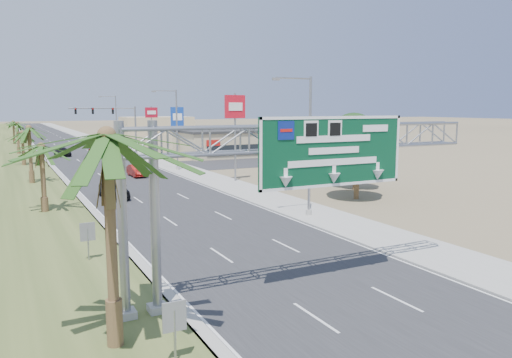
{
  "coord_description": "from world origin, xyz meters",
  "views": [
    {
      "loc": [
        -12.14,
        -7.87,
        7.87
      ],
      "look_at": [
        -0.52,
        14.77,
        4.2
      ],
      "focal_mm": 35.0,
      "sensor_mm": 36.0,
      "label": 1
    }
  ],
  "objects": [
    {
      "name": "sidewalk_right",
      "position": [
        8.5,
        110.0,
        0.05
      ],
      "size": [
        4.0,
        300.0,
        0.1
      ],
      "primitive_type": "cube",
      "color": "#9E9B93",
      "rests_on": "ground"
    },
    {
      "name": "median_signback_a",
      "position": [
        -7.8,
        6.0,
        1.45
      ],
      "size": [
        0.75,
        0.08,
        2.08
      ],
      "color": "gray",
      "rests_on": "ground"
    },
    {
      "name": "pole_sign_red_near",
      "position": [
        9.91,
        39.93,
        7.36
      ],
      "size": [
        2.42,
        0.66,
        9.33
      ],
      "color": "gray",
      "rests_on": "ground"
    },
    {
      "name": "road",
      "position": [
        0.0,
        110.0,
        0.01
      ],
      "size": [
        12.0,
        300.0,
        0.02
      ],
      "primitive_type": "cube",
      "color": "#28282B",
      "rests_on": "ground"
    },
    {
      "name": "streetlight_mid",
      "position": [
        7.3,
        52.0,
        4.69
      ],
      "size": [
        3.27,
        0.44,
        10.0
      ],
      "color": "gray",
      "rests_on": "ground"
    },
    {
      "name": "streetlight_near",
      "position": [
        7.3,
        22.0,
        4.69
      ],
      "size": [
        3.27,
        0.44,
        10.0
      ],
      "color": "gray",
      "rests_on": "ground"
    },
    {
      "name": "signal_mast",
      "position": [
        5.17,
        71.97,
        4.85
      ],
      "size": [
        10.28,
        0.71,
        8.0
      ],
      "color": "gray",
      "rests_on": "ground"
    },
    {
      "name": "streetlight_far",
      "position": [
        7.3,
        88.0,
        4.69
      ],
      "size": [
        3.27,
        0.44,
        10.0
      ],
      "color": "gray",
      "rests_on": "ground"
    },
    {
      "name": "median_grass",
      "position": [
        -10.0,
        110.0,
        0.06
      ],
      "size": [
        7.0,
        300.0,
        0.12
      ],
      "primitive_type": "cube",
      "color": "#405123",
      "rests_on": "ground"
    },
    {
      "name": "pole_sign_blue",
      "position": [
        12.47,
        66.88,
        6.04
      ],
      "size": [
        1.96,
        1.05,
        8.09
      ],
      "color": "gray",
      "rests_on": "ground"
    },
    {
      "name": "sign_gantry",
      "position": [
        -1.06,
        9.93,
        6.06
      ],
      "size": [
        16.75,
        1.24,
        7.5
      ],
      "color": "gray",
      "rests_on": "ground"
    },
    {
      "name": "building_distant_right",
      "position": [
        30.0,
        140.0,
        2.5
      ],
      "size": [
        20.0,
        12.0,
        5.0
      ],
      "primitive_type": "cube",
      "color": "#C9B188",
      "rests_on": "ground"
    },
    {
      "name": "car_far",
      "position": [
        -3.35,
        77.9,
        0.69
      ],
      "size": [
        2.55,
        4.95,
        1.37
      ],
      "primitive_type": "imported",
      "rotation": [
        0.0,
        0.0,
        0.14
      ],
      "color": "black",
      "rests_on": "ground"
    },
    {
      "name": "palm_row_f",
      "position": [
        -9.5,
        110.0,
        4.71
      ],
      "size": [
        3.99,
        3.99,
        5.75
      ],
      "color": "brown",
      "rests_on": "ground"
    },
    {
      "name": "oak_near",
      "position": [
        15.0,
        26.0,
        4.53
      ],
      "size": [
        4.5,
        4.5,
        6.8
      ],
      "color": "brown",
      "rests_on": "ground"
    },
    {
      "name": "palm_row_d",
      "position": [
        -9.5,
        66.0,
        4.42
      ],
      "size": [
        3.99,
        3.99,
        5.45
      ],
      "color": "brown",
      "rests_on": "ground"
    },
    {
      "name": "car_left_lane",
      "position": [
        -3.63,
        35.91,
        0.85
      ],
      "size": [
        2.03,
        4.99,
        1.7
      ],
      "primitive_type": "imported",
      "rotation": [
        0.0,
        0.0,
        0.01
      ],
      "color": "black",
      "rests_on": "ground"
    },
    {
      "name": "palm_near",
      "position": [
        -9.2,
        8.0,
        6.93
      ],
      "size": [
        5.7,
        5.7,
        8.35
      ],
      "color": "brown",
      "rests_on": "ground"
    },
    {
      "name": "palm_row_e",
      "position": [
        -9.5,
        85.0,
        5.09
      ],
      "size": [
        3.99,
        3.99,
        6.15
      ],
      "color": "brown",
      "rests_on": "ground"
    },
    {
      "name": "car_mid_lane",
      "position": [
        1.5,
        48.58,
        0.68
      ],
      "size": [
        1.55,
        4.14,
        1.35
      ],
      "primitive_type": "imported",
      "rotation": [
        0.0,
        0.0,
        0.03
      ],
      "color": "maroon",
      "rests_on": "ground"
    },
    {
      "name": "pole_sign_red_far",
      "position": [
        11.99,
        79.86,
        6.33
      ],
      "size": [
        2.2,
        0.38,
        8.04
      ],
      "color": "gray",
      "rests_on": "ground"
    },
    {
      "name": "palm_row_b",
      "position": [
        -9.5,
        32.0,
        4.9
      ],
      "size": [
        3.99,
        3.99,
        5.95
      ],
      "color": "brown",
      "rests_on": "ground"
    },
    {
      "name": "median_signback_b",
      "position": [
        -8.5,
        18.0,
        1.45
      ],
      "size": [
        0.75,
        0.08,
        2.08
      ],
      "color": "gray",
      "rests_on": "ground"
    },
    {
      "name": "oak_far",
      "position": [
        18.0,
        30.0,
        3.82
      ],
      "size": [
        3.5,
        3.5,
        5.6
      ],
      "color": "brown",
      "rests_on": "ground"
    },
    {
      "name": "car_right_lane",
      "position": [
        2.0,
        77.05,
        0.65
      ],
      "size": [
        2.41,
        4.77,
        1.29
      ],
      "primitive_type": "imported",
      "rotation": [
        0.0,
        0.0,
        0.06
      ],
      "color": "gray",
      "rests_on": "ground"
    },
    {
      "name": "palm_row_c",
      "position": [
        -9.5,
        48.0,
        5.66
      ],
      "size": [
        3.99,
        3.99,
        6.75
      ],
      "color": "brown",
      "rests_on": "ground"
    },
    {
      "name": "store_building",
      "position": [
        22.0,
        66.0,
        2.0
      ],
      "size": [
        18.0,
        10.0,
        4.0
      ],
      "primitive_type": "cube",
      "color": "#C9B188",
      "rests_on": "ground"
    }
  ]
}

